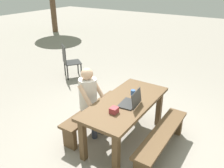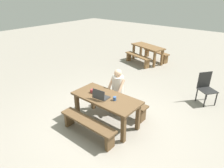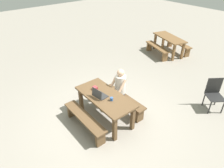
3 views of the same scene
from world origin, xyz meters
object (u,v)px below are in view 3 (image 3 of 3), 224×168
Objects in this scene: laptop at (99,95)px; picnic_table_mid at (169,40)px; picnic_table_front at (105,100)px; coffee_mug at (112,99)px; person_seated at (119,86)px; plastic_chair at (214,94)px; small_pouch at (95,88)px.

laptop is 0.21× the size of picnic_table_mid.
picnic_table_front is 0.98× the size of picnic_table_mid.
person_seated is (-0.41, 0.61, -0.08)m from coffee_mug.
person_seated is 1.33× the size of plastic_chair.
coffee_mug reaches higher than picnic_table_mid.
person_seated is at bearing -89.18° from laptop.
small_pouch is 0.09× the size of person_seated.
coffee_mug is at bearing -51.47° from picnic_table_mid.
coffee_mug is 3.01m from plastic_chair.
small_pouch is 1.31× the size of coffee_mug.
picnic_table_front is 0.43m from small_pouch.
laptop is at bearing -174.42° from plastic_chair.
plastic_chair reaches higher than coffee_mug.
picnic_table_front is at bearing -174.75° from plastic_chair.
plastic_chair is (1.32, 2.69, -0.31)m from coffee_mug.
small_pouch is 0.70m from person_seated.
person_seated reaches higher than picnic_table_mid.
small_pouch is at bearing -176.65° from coffee_mug.
small_pouch is at bearing -175.69° from picnic_table_front.
coffee_mug is at bearing -56.23° from person_seated.
small_pouch is (-0.34, 0.10, -0.02)m from laptop.
person_seated is 0.71× the size of picnic_table_mid.
picnic_table_mid is (-3.25, 2.15, 0.14)m from plastic_chair.
laptop is at bearing -112.98° from picnic_table_front.
coffee_mug is at bearing -161.70° from laptop.
plastic_chair reaches higher than picnic_table_front.
coffee_mug reaches higher than picnic_table_front.
small_pouch is at bearing 179.66° from plastic_chair.
picnic_table_front is 14.47× the size of small_pouch.
picnic_table_mid reaches higher than picnic_table_front.
picnic_table_front is 5.12m from picnic_table_mid.
laptop is 0.77m from person_seated.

